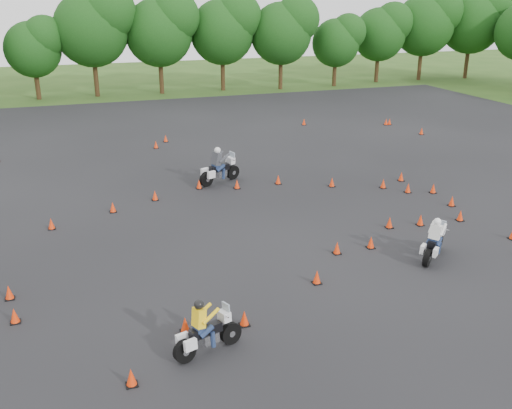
{
  "coord_description": "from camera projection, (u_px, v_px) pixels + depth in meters",
  "views": [
    {
      "loc": [
        -7.05,
        -16.38,
        9.11
      ],
      "look_at": [
        0.0,
        4.0,
        1.2
      ],
      "focal_mm": 40.0,
      "sensor_mm": 36.0,
      "label": 1
    }
  ],
  "objects": [
    {
      "name": "rider_grey",
      "position": [
        219.0,
        164.0,
        29.21
      ],
      "size": [
        2.62,
        1.76,
        1.95
      ],
      "primitive_type": null,
      "rotation": [
        0.0,
        0.0,
        0.43
      ],
      "color": "#383A3F",
      "rests_on": "ground"
    },
    {
      "name": "asphalt_pad",
      "position": [
        241.0,
        215.0,
        25.16
      ],
      "size": [
        62.0,
        62.0,
        0.0
      ],
      "primitive_type": "plane",
      "color": "black",
      "rests_on": "ground"
    },
    {
      "name": "ground",
      "position": [
        293.0,
        274.0,
        19.84
      ],
      "size": [
        140.0,
        140.0,
        0.0
      ],
      "primitive_type": "plane",
      "color": "#2D5119",
      "rests_on": "ground"
    },
    {
      "name": "treeline",
      "position": [
        181.0,
        49.0,
        50.61
      ],
      "size": [
        87.11,
        32.89,
        10.91
      ],
      "color": "#153F12",
      "rests_on": "ground"
    },
    {
      "name": "rider_white",
      "position": [
        434.0,
        237.0,
        20.75
      ],
      "size": [
        2.08,
        1.89,
        1.67
      ],
      "primitive_type": null,
      "rotation": [
        0.0,
        0.0,
        0.7
      ],
      "color": "silver",
      "rests_on": "ground"
    },
    {
      "name": "traffic_cones",
      "position": [
        253.0,
        211.0,
        25.01
      ],
      "size": [
        33.4,
        32.29,
        0.45
      ],
      "color": "red",
      "rests_on": "asphalt_pad"
    },
    {
      "name": "rider_yellow",
      "position": [
        208.0,
        327.0,
        15.2
      ],
      "size": [
        2.18,
        1.24,
        1.61
      ],
      "primitive_type": null,
      "rotation": [
        0.0,
        0.0,
        0.31
      ],
      "color": "yellow",
      "rests_on": "ground"
    }
  ]
}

